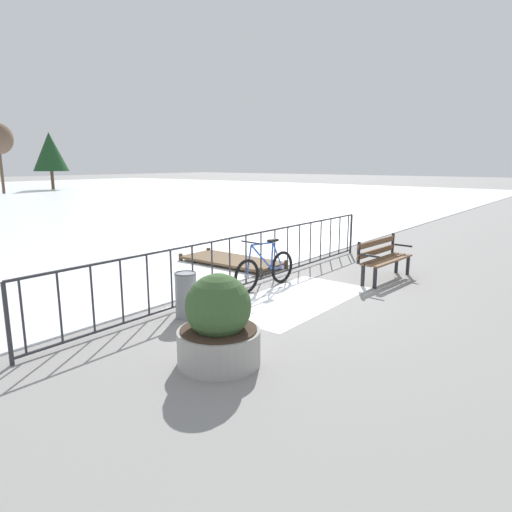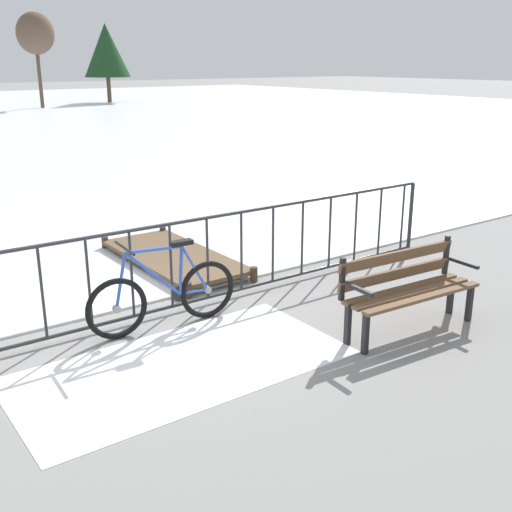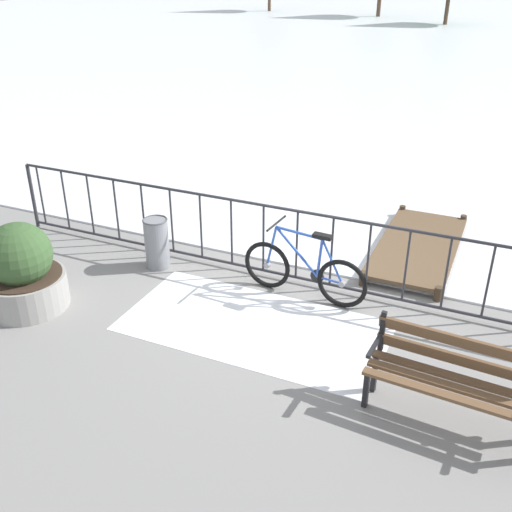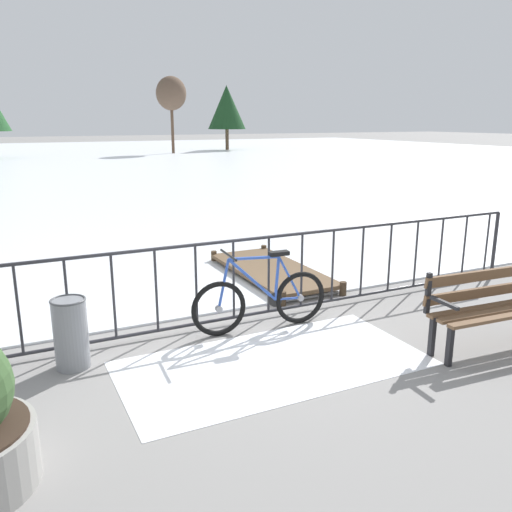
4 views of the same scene
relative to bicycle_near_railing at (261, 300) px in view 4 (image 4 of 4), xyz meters
name	(u,v)px [view 4 (image 4 of 4)]	position (x,y,z in m)	size (l,w,h in m)	color
ground_plane	(234,323)	(-0.22, 0.31, -0.37)	(160.00, 160.00, 0.00)	gray
frozen_pond	(41,162)	(-0.22, 28.71, -0.35)	(80.00, 56.00, 0.03)	white
snow_patch	(274,363)	(-0.30, -0.89, -0.36)	(3.16, 1.58, 0.01)	white
railing_fence	(234,280)	(-0.22, 0.31, 0.19)	(9.06, 0.06, 1.07)	#2D2D33
bicycle_near_railing	(261,300)	(0.00, 0.00, 0.00)	(1.71, 0.52, 0.97)	black
park_bench	(492,302)	(2.06, -1.54, 0.14)	(1.63, 0.58, 0.89)	brown
trash_bin	(71,333)	(-2.17, -0.06, 0.00)	(0.35, 0.35, 0.73)	gray
wooden_dock	(272,270)	(1.13, 1.87, -0.25)	(1.10, 2.61, 0.20)	brown
tree_centre	(227,107)	(14.56, 35.27, 3.01)	(3.04, 3.04, 5.10)	brown
tree_east_mid	(171,94)	(9.26, 32.98, 3.86)	(2.17, 2.17, 5.46)	brown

